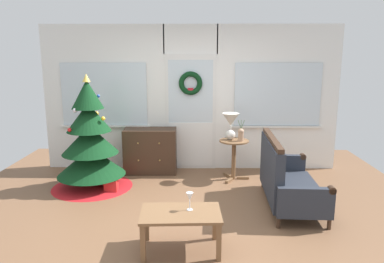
{
  "coord_description": "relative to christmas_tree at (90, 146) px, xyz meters",
  "views": [
    {
      "loc": [
        0.13,
        -4.41,
        2.05
      ],
      "look_at": [
        0.05,
        0.55,
        1.0
      ],
      "focal_mm": 34.38,
      "sensor_mm": 36.0,
      "label": 1
    }
  ],
  "objects": [
    {
      "name": "ground_plane",
      "position": [
        1.53,
        -1.04,
        -0.66
      ],
      "size": [
        6.76,
        6.76,
        0.0
      ],
      "primitive_type": "plane",
      "color": "brown"
    },
    {
      "name": "back_wall_with_door",
      "position": [
        1.53,
        1.04,
        0.63
      ],
      "size": [
        5.2,
        0.19,
        2.55
      ],
      "color": "white",
      "rests_on": "ground"
    },
    {
      "name": "christmas_tree",
      "position": [
        0.0,
        0.0,
        0.0
      ],
      "size": [
        1.25,
        1.25,
        1.76
      ],
      "color": "#4C331E",
      "rests_on": "ground"
    },
    {
      "name": "dresser_cabinet",
      "position": [
        0.82,
        0.75,
        -0.27
      ],
      "size": [
        0.91,
        0.46,
        0.78
      ],
      "color": "#3D281C",
      "rests_on": "ground"
    },
    {
      "name": "settee_sofa",
      "position": [
        2.85,
        -0.66,
        -0.28
      ],
      "size": [
        0.77,
        1.54,
        0.96
      ],
      "color": "#3D281C",
      "rests_on": "ground"
    },
    {
      "name": "side_table",
      "position": [
        2.25,
        0.4,
        -0.18
      ],
      "size": [
        0.5,
        0.48,
        0.67
      ],
      "color": "brown",
      "rests_on": "ground"
    },
    {
      "name": "table_lamp",
      "position": [
        2.19,
        0.44,
        0.3
      ],
      "size": [
        0.28,
        0.28,
        0.44
      ],
      "color": "silver",
      "rests_on": "side_table"
    },
    {
      "name": "flower_vase",
      "position": [
        2.35,
        0.34,
        0.13
      ],
      "size": [
        0.11,
        0.1,
        0.35
      ],
      "color": "tan",
      "rests_on": "side_table"
    },
    {
      "name": "coffee_table",
      "position": [
        1.48,
        -1.87,
        -0.29
      ],
      "size": [
        0.86,
        0.56,
        0.43
      ],
      "color": "brown",
      "rests_on": "ground"
    },
    {
      "name": "wine_glass",
      "position": [
        1.57,
        -1.82,
        -0.08
      ],
      "size": [
        0.08,
        0.08,
        0.2
      ],
      "color": "silver",
      "rests_on": "coffee_table"
    },
    {
      "name": "gift_box",
      "position": [
        0.35,
        -0.2,
        -0.56
      ],
      "size": [
        0.19,
        0.17,
        0.19
      ],
      "primitive_type": "cube",
      "color": "red",
      "rests_on": "ground"
    }
  ]
}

